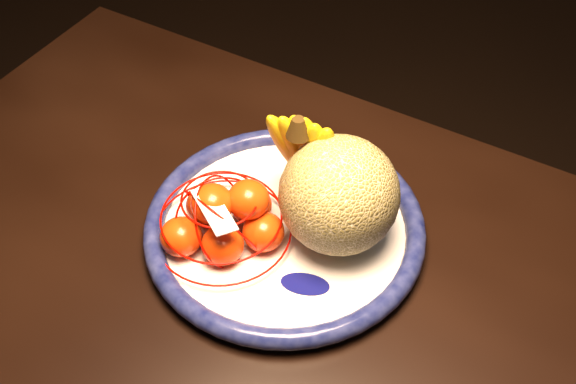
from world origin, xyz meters
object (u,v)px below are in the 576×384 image
at_px(fruit_bowl, 285,228).
at_px(mandarin_bag, 225,219).
at_px(banana_bunch, 306,147).
at_px(cantaloupe, 339,195).

xyz_separation_m(fruit_bowl, mandarin_bag, (-0.06, -0.04, 0.03)).
relative_size(banana_bunch, mandarin_bag, 0.76).
bearing_deg(cantaloupe, banana_bunch, 143.71).
bearing_deg(fruit_bowl, mandarin_bag, -144.76).
bearing_deg(banana_bunch, fruit_bowl, -94.69).
distance_m(cantaloupe, banana_bunch, 0.08).
distance_m(fruit_bowl, banana_bunch, 0.11).
height_order(fruit_bowl, cantaloupe, cantaloupe).
bearing_deg(banana_bunch, mandarin_bag, -124.49).
height_order(cantaloupe, banana_bunch, banana_bunch).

